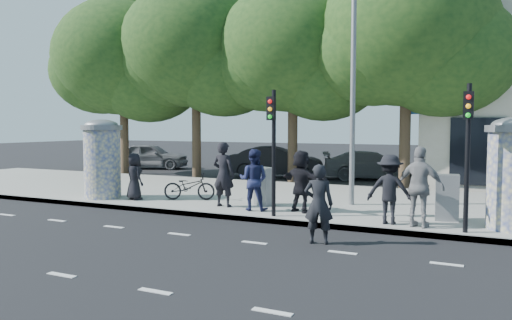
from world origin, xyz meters
The scene contains 26 objects.
ground centered at (0.00, 0.00, 0.00)m, with size 120.00×120.00×0.00m, color black.
sidewalk centered at (0.00, 7.50, 0.07)m, with size 40.00×8.00×0.15m, color gray.
curb centered at (0.00, 3.55, 0.07)m, with size 40.00×0.10×0.16m, color slate.
lane_dash_near centered at (0.00, -2.20, 0.00)m, with size 32.00×0.12×0.01m, color silver.
lane_dash_far centered at (0.00, 1.40, 0.00)m, with size 32.00×0.12×0.01m, color silver.
ad_column_left centered at (-7.20, 4.50, 1.54)m, with size 1.36×1.36×2.65m.
traffic_pole_near centered at (-0.60, 3.79, 2.23)m, with size 0.22×0.31×3.40m.
traffic_pole_far centered at (4.20, 3.79, 2.23)m, with size 0.22×0.31×3.40m.
street_lamp centered at (0.80, 6.63, 4.79)m, with size 0.25×0.93×8.00m.
tree_far_left centered at (-13.00, 12.50, 6.19)m, with size 7.20×7.20×9.26m.
tree_mid_left centered at (-8.50, 12.50, 6.50)m, with size 7.20×7.20×9.57m.
tree_near_left centered at (-3.50, 12.70, 6.06)m, with size 6.80×6.80×8.97m.
tree_center centered at (1.50, 12.30, 6.31)m, with size 7.00×7.00×9.30m.
ped_a centered at (-5.94, 4.61, 0.92)m, with size 0.75×0.49×1.54m, color black.
ped_b centered at (-2.59, 4.65, 1.13)m, with size 0.72×0.47×1.96m, color black.
ped_c centered at (-1.49, 4.45, 1.04)m, with size 0.86×0.67×1.77m, color #1C2146.
ped_d centered at (2.43, 4.12, 1.02)m, with size 1.12×0.64×1.73m, color black.
ped_e centered at (3.17, 3.99, 1.13)m, with size 1.15×0.65×1.96m, color gray.
ped_f centered at (-0.14, 4.76, 1.03)m, with size 1.63×0.59×1.76m, color black.
man_road centered at (1.30, 1.96, 0.88)m, with size 0.64×0.42×1.76m, color black.
bicycle centered at (-4.28, 5.36, 0.59)m, with size 1.68×0.59×0.88m, color black.
cabinet_left centered at (-1.58, 5.40, 0.73)m, with size 0.56×0.41×1.17m, color gray.
cabinet_right centered at (3.69, 5.19, 0.75)m, with size 0.57×0.42×1.19m, color gray.
car_left centered at (-13.83, 15.76, 0.77)m, with size 4.51×1.81×1.54m, color slate.
car_mid centered at (-5.07, 14.44, 0.77)m, with size 4.70×1.64×1.55m, color black.
car_right centered at (-0.52, 15.54, 0.68)m, with size 4.68×1.90×1.36m, color #5C5E64.
Camera 1 is at (4.72, -8.43, 2.61)m, focal length 35.00 mm.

